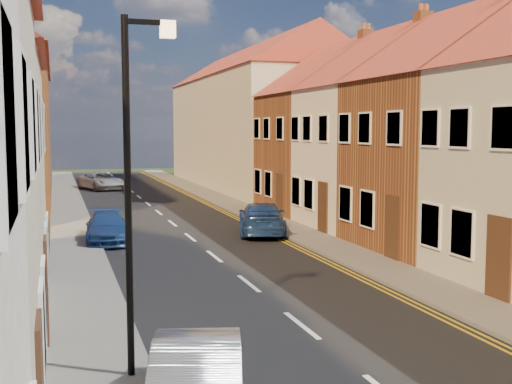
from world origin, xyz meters
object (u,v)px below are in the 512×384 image
object	(u,v)px
car_distant	(101,181)
car_far_b	(262,218)
lamppost	(133,174)
car_far	(107,227)

from	to	relation	value
car_distant	car_far_b	bearing A→B (deg)	-97.20
lamppost	car_far_b	size ratio (longest dim) A/B	1.33
car_far_b	car_distant	bearing A→B (deg)	-61.62
car_far	car_distant	distance (m)	21.89
car_distant	car_far_b	world-z (taller)	car_far_b
car_far	car_far_b	bearing A→B (deg)	3.53
car_far	car_distant	world-z (taller)	car_distant
car_far_b	car_far	bearing A→B (deg)	15.66
lamppost	car_far	size ratio (longest dim) A/B	1.54
car_distant	lamppost	bearing A→B (deg)	-112.88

